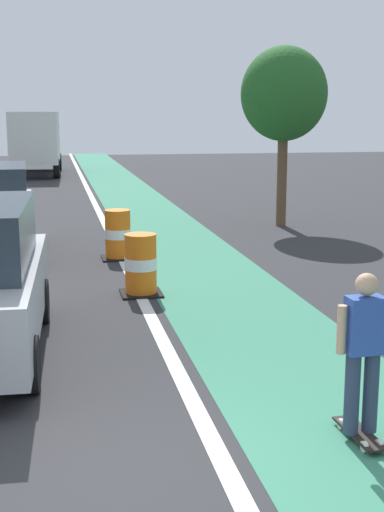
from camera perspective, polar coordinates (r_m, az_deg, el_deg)
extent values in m
plane|color=#2D2D30|center=(6.64, -5.27, -17.21)|extent=(100.00, 100.00, 0.00)
cube|color=#387F60|center=(18.33, -1.67, 1.41)|extent=(2.50, 80.00, 0.01)
cube|color=silver|center=(18.15, -6.35, 1.25)|extent=(0.20, 80.00, 0.01)
cube|color=black|center=(7.44, 13.25, -13.63)|extent=(0.25, 0.81, 0.02)
cylinder|color=silver|center=(7.27, 14.76, -14.42)|extent=(0.04, 0.11, 0.11)
cylinder|color=silver|center=(7.20, 13.64, -14.62)|extent=(0.04, 0.11, 0.11)
cylinder|color=silver|center=(7.68, 12.89, -12.86)|extent=(0.04, 0.11, 0.11)
cylinder|color=silver|center=(7.62, 11.82, -13.03)|extent=(0.04, 0.11, 0.11)
cylinder|color=#2D3851|center=(7.31, 14.12, -10.51)|extent=(0.15, 0.15, 0.82)
cylinder|color=#2D3851|center=(7.23, 12.69, -10.71)|extent=(0.15, 0.15, 0.82)
cube|color=#2D4CA5|center=(7.05, 13.67, -5.39)|extent=(0.37, 0.24, 0.56)
cylinder|color=tan|center=(6.95, 11.88, -5.79)|extent=(0.09, 0.09, 0.48)
sphere|color=tan|center=(6.94, 13.82, -2.23)|extent=(0.22, 0.22, 0.22)
cylinder|color=black|center=(11.19, -12.13, -3.55)|extent=(0.30, 0.69, 0.68)
cylinder|color=black|center=(8.47, -13.10, -8.48)|extent=(0.30, 0.69, 0.68)
cylinder|color=black|center=(18.15, -12.92, 2.10)|extent=(0.30, 0.69, 0.68)
cylinder|color=black|center=(15.34, -12.86, 0.44)|extent=(0.30, 0.69, 0.68)
cylinder|color=orange|center=(12.67, -4.11, -1.99)|extent=(0.56, 0.56, 0.42)
cylinder|color=white|center=(12.61, -4.13, -0.59)|extent=(0.57, 0.57, 0.21)
cylinder|color=orange|center=(12.54, -4.15, 0.81)|extent=(0.56, 0.56, 0.42)
cube|color=black|center=(12.73, -4.09, -2.99)|extent=(0.73, 0.73, 0.04)
cylinder|color=orange|center=(15.83, -5.93, 0.67)|extent=(0.56, 0.56, 0.42)
cylinder|color=white|center=(15.78, -5.96, 1.80)|extent=(0.57, 0.57, 0.21)
cylinder|color=orange|center=(15.73, -5.98, 2.93)|extent=(0.56, 0.56, 0.42)
cube|color=black|center=(15.88, -5.92, -0.14)|extent=(0.73, 0.73, 0.04)
cube|color=silver|center=(37.52, -12.43, 9.29)|extent=(2.48, 5.67, 2.50)
cube|color=#19478C|center=(41.38, -12.12, 8.85)|extent=(2.26, 1.97, 2.10)
cylinder|color=black|center=(41.30, -13.51, 7.32)|extent=(0.33, 0.97, 0.96)
cylinder|color=black|center=(41.20, -10.63, 7.43)|extent=(0.33, 0.97, 0.96)
cylinder|color=black|center=(36.28, -14.08, 6.78)|extent=(0.33, 0.97, 0.96)
cylinder|color=black|center=(36.16, -10.80, 6.90)|extent=(0.33, 0.97, 0.96)
cylinder|color=brown|center=(20.42, 7.20, 6.02)|extent=(0.28, 0.28, 2.60)
ellipsoid|color=#235B23|center=(20.34, 7.38, 12.77)|extent=(2.40, 2.40, 2.60)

